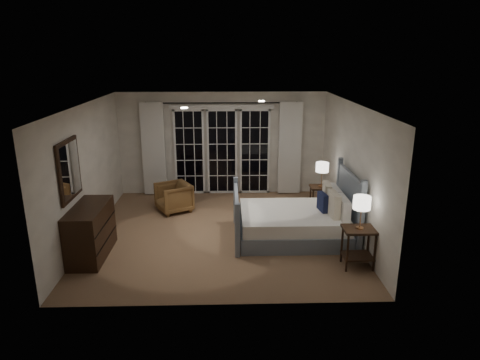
{
  "coord_description": "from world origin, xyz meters",
  "views": [
    {
      "loc": [
        0.14,
        -7.76,
        3.42
      ],
      "look_at": [
        0.37,
        0.08,
        1.05
      ],
      "focal_mm": 32.0,
      "sensor_mm": 36.0,
      "label": 1
    }
  ],
  "objects_px": {
    "nightstand_left": "(359,241)",
    "dresser": "(91,232)",
    "bed": "(296,221)",
    "nightstand_right": "(321,196)",
    "armchair": "(174,197)",
    "lamp_right": "(322,168)",
    "lamp_left": "(362,203)"
  },
  "relations": [
    {
      "from": "nightstand_left",
      "to": "armchair",
      "type": "height_order",
      "value": "nightstand_left"
    },
    {
      "from": "dresser",
      "to": "lamp_right",
      "type": "bearing_deg",
      "value": 23.75
    },
    {
      "from": "lamp_right",
      "to": "armchair",
      "type": "relative_size",
      "value": 0.76
    },
    {
      "from": "dresser",
      "to": "bed",
      "type": "bearing_deg",
      "value": 10.37
    },
    {
      "from": "lamp_left",
      "to": "armchair",
      "type": "distance_m",
      "value": 4.33
    },
    {
      "from": "nightstand_left",
      "to": "nightstand_right",
      "type": "height_order",
      "value": "nightstand_left"
    },
    {
      "from": "armchair",
      "to": "nightstand_right",
      "type": "bearing_deg",
      "value": 57.95
    },
    {
      "from": "bed",
      "to": "nightstand_right",
      "type": "distance_m",
      "value": 1.46
    },
    {
      "from": "nightstand_left",
      "to": "armchair",
      "type": "bearing_deg",
      "value": 141.32
    },
    {
      "from": "nightstand_right",
      "to": "dresser",
      "type": "bearing_deg",
      "value": -156.25
    },
    {
      "from": "bed",
      "to": "lamp_right",
      "type": "height_order",
      "value": "bed"
    },
    {
      "from": "nightstand_left",
      "to": "lamp_right",
      "type": "bearing_deg",
      "value": 92.32
    },
    {
      "from": "bed",
      "to": "nightstand_right",
      "type": "bearing_deg",
      "value": 59.66
    },
    {
      "from": "dresser",
      "to": "armchair",
      "type": "bearing_deg",
      "value": 61.44
    },
    {
      "from": "lamp_right",
      "to": "armchair",
      "type": "distance_m",
      "value": 3.31
    },
    {
      "from": "lamp_left",
      "to": "dresser",
      "type": "xyz_separation_m",
      "value": [
        -4.49,
        0.52,
        -0.66
      ]
    },
    {
      "from": "nightstand_left",
      "to": "lamp_left",
      "type": "height_order",
      "value": "lamp_left"
    },
    {
      "from": "bed",
      "to": "lamp_left",
      "type": "bearing_deg",
      "value": -54.86
    },
    {
      "from": "nightstand_right",
      "to": "lamp_right",
      "type": "xyz_separation_m",
      "value": [
        -0.0,
        0.0,
        0.63
      ]
    },
    {
      "from": "bed",
      "to": "armchair",
      "type": "xyz_separation_m",
      "value": [
        -2.48,
        1.47,
        -0.0
      ]
    },
    {
      "from": "nightstand_left",
      "to": "nightstand_right",
      "type": "xyz_separation_m",
      "value": [
        -0.1,
        2.45,
        -0.05
      ]
    },
    {
      "from": "lamp_left",
      "to": "nightstand_left",
      "type": "bearing_deg",
      "value": -90.0
    },
    {
      "from": "nightstand_left",
      "to": "lamp_left",
      "type": "relative_size",
      "value": 1.25
    },
    {
      "from": "lamp_right",
      "to": "dresser",
      "type": "bearing_deg",
      "value": -156.25
    },
    {
      "from": "nightstand_left",
      "to": "lamp_right",
      "type": "distance_m",
      "value": 2.52
    },
    {
      "from": "bed",
      "to": "armchair",
      "type": "bearing_deg",
      "value": 149.4
    },
    {
      "from": "nightstand_left",
      "to": "dresser",
      "type": "height_order",
      "value": "dresser"
    },
    {
      "from": "lamp_right",
      "to": "nightstand_left",
      "type": "bearing_deg",
      "value": -87.68
    },
    {
      "from": "armchair",
      "to": "dresser",
      "type": "bearing_deg",
      "value": -56.93
    },
    {
      "from": "nightstand_left",
      "to": "lamp_left",
      "type": "xyz_separation_m",
      "value": [
        0.0,
        0.0,
        0.66
      ]
    },
    {
      "from": "bed",
      "to": "nightstand_left",
      "type": "bearing_deg",
      "value": -54.86
    },
    {
      "from": "armchair",
      "to": "bed",
      "type": "bearing_deg",
      "value": 31.03
    }
  ]
}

